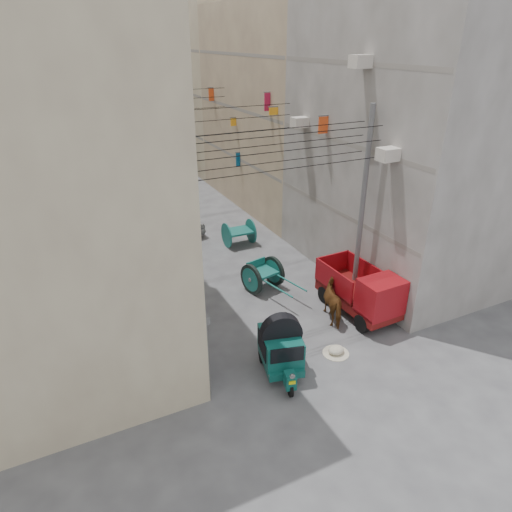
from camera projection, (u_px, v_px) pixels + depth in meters
ground at (377, 424)px, 13.16m from camera, size 140.00×140.00×0.00m
building_row_left at (13, 89)px, 34.84m from camera, size 8.00×62.00×14.00m
building_row_right at (209, 81)px, 41.15m from camera, size 8.00×62.00×14.00m
end_cap_building at (75, 65)px, 63.79m from camera, size 22.00×10.00×13.00m
shutters_left at (149, 261)px, 19.37m from camera, size 0.18×14.40×2.88m
signboards at (163, 152)px, 29.21m from camera, size 8.22×40.52×5.67m
ac_units at (345, 113)px, 17.58m from camera, size 0.70×6.55×3.35m
utility_poles at (185, 159)px, 25.19m from camera, size 7.40×22.20×8.00m
overhead_cables at (198, 114)px, 21.89m from camera, size 7.40×22.52×1.12m
auto_rickshaw at (281, 346)px, 14.87m from camera, size 1.73×2.45×1.66m
tonga_cart at (263, 275)px, 19.94m from camera, size 1.78×3.18×1.36m
mini_truck at (365, 295)px, 17.79m from camera, size 1.74×3.70×2.06m
second_cart at (239, 232)px, 24.24m from camera, size 1.50×1.32×1.32m
feed_sack at (336, 350)px, 16.05m from camera, size 0.58×0.47×0.29m
horse at (336, 301)px, 17.78m from camera, size 1.30×2.02×1.57m
distant_car_white at (180, 221)px, 25.98m from camera, size 2.23×3.75×1.20m
distant_car_grey at (180, 170)px, 35.86m from camera, size 1.72×3.86×1.23m
distant_car_green at (103, 137)px, 47.74m from camera, size 2.79×4.53×1.23m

